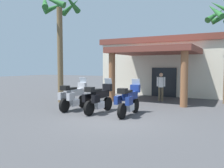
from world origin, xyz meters
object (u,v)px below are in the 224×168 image
motel_building (174,66)px  palm_tree_roadside (60,23)px  motorcycle_black (99,98)px  pedestrian (161,85)px  motorcycle_blue (129,100)px  motorcycle_silver (74,96)px

motel_building → palm_tree_roadside: 10.15m
motorcycle_black → palm_tree_roadside: size_ratio=0.33×
palm_tree_roadside → motorcycle_black: bearing=-26.6°
motorcycle_black → palm_tree_roadside: 5.83m
motorcycle_black → pedestrian: 5.32m
motel_building → motorcycle_black: bearing=-95.6°
motel_building → motorcycle_blue: (0.16, -10.21, -1.54)m
motel_building → motorcycle_blue: size_ratio=4.95×
motorcycle_silver → motorcycle_black: 1.52m
motorcycle_silver → motorcycle_blue: 3.03m
motorcycle_silver → palm_tree_roadside: 4.95m
palm_tree_roadside → motel_building: bearing=58.8°
motorcycle_blue → palm_tree_roadside: size_ratio=0.33×
motorcycle_silver → palm_tree_roadside: size_ratio=0.33×
motorcycle_blue → palm_tree_roadside: (-5.24, 1.80, 4.07)m
motel_building → palm_tree_roadside: bearing=-119.2°
palm_tree_roadside → motorcycle_silver: bearing=-38.2°
motel_building → pedestrian: size_ratio=6.13×
pedestrian → motorcycle_black: bearing=-31.8°
motel_building → motorcycle_silver: (-2.88, -10.15, -1.54)m
motorcycle_blue → motel_building: bearing=1.3°
pedestrian → palm_tree_roadside: size_ratio=0.27×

